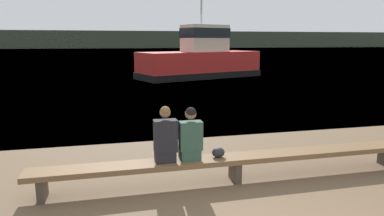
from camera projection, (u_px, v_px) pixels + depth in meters
name	position (u px, v px, depth m)	size (l,w,h in m)	color
water_surface	(115.00, 48.00, 123.84)	(240.00, 240.00, 0.00)	#386084
far_shoreline	(115.00, 40.00, 124.64)	(600.00, 12.00, 6.05)	#384233
bench_main	(235.00, 160.00, 6.42)	(7.41, 0.48, 0.48)	brown
person_left	(165.00, 138.00, 6.03)	(0.41, 0.38, 1.02)	black
person_right	(190.00, 137.00, 6.13)	(0.41, 0.38, 0.98)	#2D4C3D
shopping_bag	(218.00, 152.00, 6.33)	(0.24, 0.19, 0.19)	#232328
tugboat_red	(201.00, 61.00, 24.67)	(9.55, 6.00, 7.02)	red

